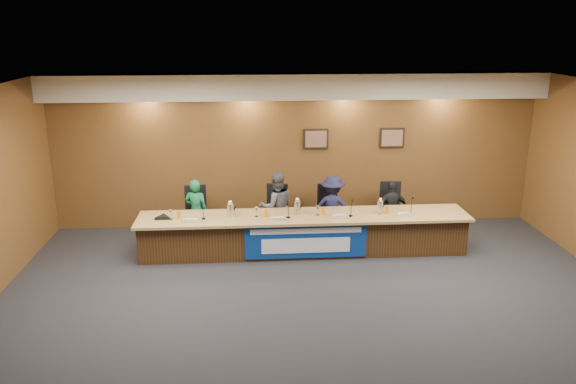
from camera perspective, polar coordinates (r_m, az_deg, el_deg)
name	(u,v)px	position (r m, az deg, el deg)	size (l,w,h in m)	color
floor	(320,315)	(8.51, 3.22, -12.33)	(10.00, 10.00, 0.00)	black
ceiling	(323,97)	(7.50, 3.62, 9.59)	(10.00, 8.00, 0.04)	silver
wall_back	(296,151)	(11.69, 0.86, 4.22)	(10.00, 0.04, 3.20)	brown
soffit	(298,86)	(11.23, 1.00, 10.68)	(10.00, 0.50, 0.50)	beige
dais_body	(304,234)	(10.52, 1.59, -4.33)	(6.00, 0.80, 0.70)	#3B230F
dais_top	(304,216)	(10.35, 1.64, -2.49)	(6.10, 0.95, 0.05)	#9D7A43
banner	(306,241)	(10.13, 1.83, -5.01)	(2.20, 0.02, 0.65)	navy
banner_text_upper	(306,231)	(10.04, 1.85, -3.98)	(2.00, 0.01, 0.10)	silver
banner_text_lower	(306,246)	(10.15, 1.83, -5.46)	(1.60, 0.01, 0.28)	silver
wall_photo_left	(316,139)	(11.65, 2.85, 5.41)	(0.52, 0.04, 0.42)	black
wall_photo_right	(392,138)	(11.95, 10.52, 5.44)	(0.52, 0.04, 0.42)	black
panelist_a	(196,211)	(11.03, -9.30, -1.95)	(0.47, 0.31, 1.28)	#125F33
panelist_b	(276,207)	(10.98, -1.19, -1.49)	(0.68, 0.53, 1.40)	#4C4C52
panelist_c	(332,208)	(11.11, 4.52, -1.60)	(0.84, 0.48, 1.30)	#161633
panelist_d	(392,209)	(11.36, 10.49, -1.74)	(0.69, 0.29, 1.17)	black
office_chair_a	(197,217)	(11.18, -9.22, -2.56)	(0.48, 0.48, 0.08)	black
office_chair_b	(276,215)	(11.15, -1.21, -2.40)	(0.48, 0.48, 0.08)	black
office_chair_c	(331,214)	(11.25, 4.43, -2.26)	(0.48, 0.48, 0.08)	black
office_chair_d	(390,213)	(11.49, 10.34, -2.09)	(0.48, 0.48, 0.08)	black
nameplate_a	(190,220)	(10.09, -9.96, -2.84)	(0.24, 0.06, 0.09)	white
microphone_a	(204,219)	(10.24, -8.57, -2.68)	(0.07, 0.07, 0.02)	black
juice_glass_a	(179,215)	(10.29, -11.03, -2.33)	(0.06, 0.06, 0.15)	#FF7700
water_glass_a	(171,215)	(10.30, -11.83, -2.27)	(0.08, 0.08, 0.18)	silver
nameplate_b	(278,219)	(10.02, -1.04, -2.72)	(0.24, 0.06, 0.09)	white
microphone_b	(288,217)	(10.19, 0.01, -2.58)	(0.07, 0.07, 0.02)	black
juice_glass_b	(266,213)	(10.23, -2.25, -2.14)	(0.06, 0.06, 0.15)	#FF7700
water_glass_b	(256,212)	(10.25, -3.22, -2.03)	(0.08, 0.08, 0.18)	silver
nameplate_c	(340,216)	(10.17, 5.28, -2.49)	(0.24, 0.06, 0.09)	white
microphone_c	(351,216)	(10.34, 6.39, -2.40)	(0.07, 0.07, 0.02)	black
juice_glass_c	(323,211)	(10.34, 3.63, -1.95)	(0.06, 0.06, 0.15)	#FF7700
water_glass_c	(318,211)	(10.31, 3.06, -1.91)	(0.08, 0.08, 0.18)	silver
nameplate_d	(406,214)	(10.47, 11.86, -2.23)	(0.24, 0.06, 0.09)	white
microphone_d	(410,213)	(10.65, 12.32, -2.12)	(0.07, 0.07, 0.02)	black
juice_glass_d	(387,210)	(10.55, 10.03, -1.80)	(0.06, 0.06, 0.15)	#FF7700
water_glass_d	(380,209)	(10.51, 9.33, -1.74)	(0.08, 0.08, 0.18)	silver
carafe_left	(230,210)	(10.28, -5.87, -1.84)	(0.13, 0.13, 0.25)	silver
carafe_mid	(297,208)	(10.34, 0.95, -1.59)	(0.12, 0.12, 0.26)	silver
carafe_right	(380,207)	(10.54, 9.33, -1.52)	(0.11, 0.11, 0.24)	silver
speakerphone	(163,217)	(10.39, -12.60, -2.53)	(0.32, 0.32, 0.05)	black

